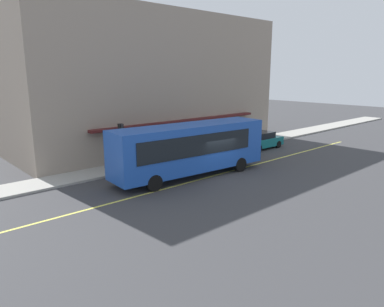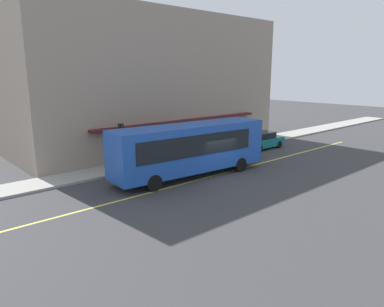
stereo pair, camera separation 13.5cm
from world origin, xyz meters
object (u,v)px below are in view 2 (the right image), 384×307
traffic_light (122,135)px  bus (191,147)px  pedestrian_at_corner (134,152)px  car_teal (262,140)px

traffic_light → bus: bearing=-57.8°
bus → pedestrian_at_corner: 4.76m
bus → traffic_light: bearing=122.2°
traffic_light → pedestrian_at_corner: 1.69m
traffic_light → pedestrian_at_corner: size_ratio=1.83×
bus → traffic_light: (-2.67, 4.25, 0.55)m
traffic_light → car_teal: 13.73m
traffic_light → car_teal: (13.49, -1.82, -1.79)m
bus → traffic_light: size_ratio=3.53×
car_teal → pedestrian_at_corner: pedestrian_at_corner is taller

